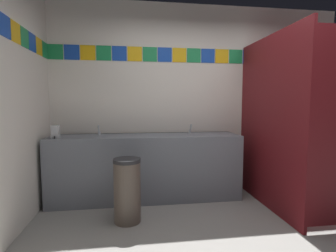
# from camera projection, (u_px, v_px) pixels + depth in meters

# --- Properties ---
(ground_plane) EXTENTS (9.38, 9.38, 0.00)m
(ground_plane) POSITION_uv_depth(u_px,v_px,m) (249.00, 252.00, 2.23)
(ground_plane) COLOR gray
(wall_back) EXTENTS (4.26, 0.09, 2.72)m
(wall_back) POSITION_uv_depth(u_px,v_px,m) (200.00, 99.00, 3.81)
(wall_back) COLOR silver
(wall_back) RESTS_ON ground_plane
(vanity_counter) EXTENTS (2.52, 0.57, 0.87)m
(vanity_counter) POSITION_uv_depth(u_px,v_px,m) (146.00, 166.00, 3.46)
(vanity_counter) COLOR slate
(vanity_counter) RESTS_ON ground_plane
(faucet_left) EXTENTS (0.04, 0.10, 0.14)m
(faucet_left) POSITION_uv_depth(u_px,v_px,m) (99.00, 131.00, 3.42)
(faucet_left) COLOR silver
(faucet_left) RESTS_ON vanity_counter
(faucet_right) EXTENTS (0.04, 0.10, 0.14)m
(faucet_right) POSITION_uv_depth(u_px,v_px,m) (190.00, 130.00, 3.59)
(faucet_right) COLOR silver
(faucet_right) RESTS_ON vanity_counter
(soap_dispenser) EXTENTS (0.09, 0.09, 0.16)m
(soap_dispenser) POSITION_uv_depth(u_px,v_px,m) (55.00, 132.00, 3.10)
(soap_dispenser) COLOR #B7BABF
(soap_dispenser) RESTS_ON vanity_counter
(stall_divider) EXTENTS (0.92, 1.50, 2.12)m
(stall_divider) POSITION_uv_depth(u_px,v_px,m) (294.00, 124.00, 2.91)
(stall_divider) COLOR maroon
(stall_divider) RESTS_ON ground_plane
(toilet) EXTENTS (0.39, 0.49, 0.74)m
(toilet) POSITION_uv_depth(u_px,v_px,m) (289.00, 172.00, 3.68)
(toilet) COLOR white
(toilet) RESTS_ON ground_plane
(trash_bin) EXTENTS (0.30, 0.30, 0.70)m
(trash_bin) POSITION_uv_depth(u_px,v_px,m) (127.00, 190.00, 2.77)
(trash_bin) COLOR brown
(trash_bin) RESTS_ON ground_plane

